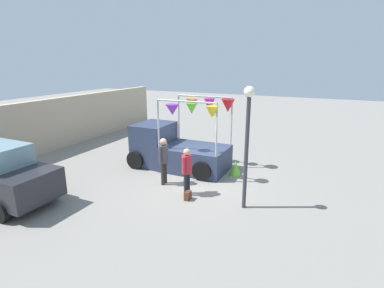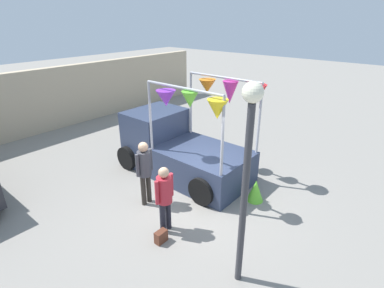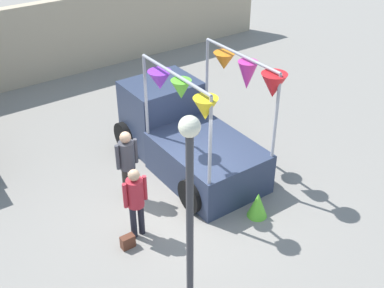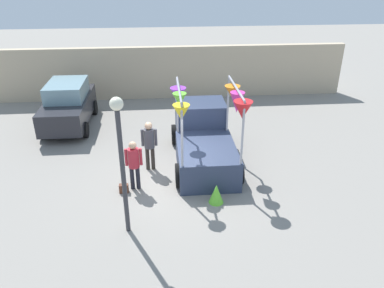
{
  "view_description": "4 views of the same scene",
  "coord_description": "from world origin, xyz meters",
  "px_view_note": "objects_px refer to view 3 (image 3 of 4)",
  "views": [
    {
      "loc": [
        -9.71,
        -4.51,
        4.4
      ],
      "look_at": [
        0.37,
        0.22,
        1.3
      ],
      "focal_mm": 28.0,
      "sensor_mm": 36.0,
      "label": 1
    },
    {
      "loc": [
        -5.14,
        -4.43,
        4.58
      ],
      "look_at": [
        0.24,
        0.12,
        1.54
      ],
      "focal_mm": 28.0,
      "sensor_mm": 36.0,
      "label": 2
    },
    {
      "loc": [
        -4.65,
        -7.08,
        6.89
      ],
      "look_at": [
        0.51,
        0.24,
        1.26
      ],
      "focal_mm": 45.0,
      "sensor_mm": 36.0,
      "label": 3
    },
    {
      "loc": [
        -0.37,
        -10.38,
        6.5
      ],
      "look_at": [
        0.53,
        -0.01,
        1.3
      ],
      "focal_mm": 35.0,
      "sensor_mm": 36.0,
      "label": 4
    }
  ],
  "objects_px": {
    "vendor_truck": "(183,130)",
    "person_customer": "(136,197)",
    "folded_kite_bundle_lime": "(258,205)",
    "person_vendor": "(127,159)",
    "handbag": "(128,242)",
    "street_lamp": "(190,191)"
  },
  "relations": [
    {
      "from": "vendor_truck",
      "to": "person_customer",
      "type": "bearing_deg",
      "value": -143.28
    },
    {
      "from": "folded_kite_bundle_lime",
      "to": "person_vendor",
      "type": "bearing_deg",
      "value": 132.46
    },
    {
      "from": "person_vendor",
      "to": "folded_kite_bundle_lime",
      "type": "height_order",
      "value": "person_vendor"
    },
    {
      "from": "vendor_truck",
      "to": "folded_kite_bundle_lime",
      "type": "relative_size",
      "value": 6.94
    },
    {
      "from": "handbag",
      "to": "street_lamp",
      "type": "relative_size",
      "value": 0.08
    },
    {
      "from": "handbag",
      "to": "folded_kite_bundle_lime",
      "type": "height_order",
      "value": "folded_kite_bundle_lime"
    },
    {
      "from": "person_vendor",
      "to": "folded_kite_bundle_lime",
      "type": "bearing_deg",
      "value": -47.54
    },
    {
      "from": "person_vendor",
      "to": "street_lamp",
      "type": "height_order",
      "value": "street_lamp"
    },
    {
      "from": "person_customer",
      "to": "person_vendor",
      "type": "bearing_deg",
      "value": 68.61
    },
    {
      "from": "vendor_truck",
      "to": "street_lamp",
      "type": "bearing_deg",
      "value": -122.92
    },
    {
      "from": "person_customer",
      "to": "folded_kite_bundle_lime",
      "type": "relative_size",
      "value": 2.71
    },
    {
      "from": "person_vendor",
      "to": "street_lamp",
      "type": "bearing_deg",
      "value": -99.97
    },
    {
      "from": "person_customer",
      "to": "folded_kite_bundle_lime",
      "type": "bearing_deg",
      "value": -21.9
    },
    {
      "from": "person_vendor",
      "to": "handbag",
      "type": "distance_m",
      "value": 1.83
    },
    {
      "from": "vendor_truck",
      "to": "person_customer",
      "type": "height_order",
      "value": "vendor_truck"
    },
    {
      "from": "person_customer",
      "to": "folded_kite_bundle_lime",
      "type": "xyz_separation_m",
      "value": [
        2.4,
        -0.97,
        -0.68
      ]
    },
    {
      "from": "person_customer",
      "to": "person_vendor",
      "type": "relative_size",
      "value": 0.93
    },
    {
      "from": "person_vendor",
      "to": "street_lamp",
      "type": "xyz_separation_m",
      "value": [
        -0.56,
        -3.18,
        1.39
      ]
    },
    {
      "from": "handbag",
      "to": "person_customer",
      "type": "bearing_deg",
      "value": 29.74
    },
    {
      "from": "folded_kite_bundle_lime",
      "to": "street_lamp",
      "type": "bearing_deg",
      "value": -157.31
    },
    {
      "from": "person_customer",
      "to": "street_lamp",
      "type": "distance_m",
      "value": 2.5
    },
    {
      "from": "handbag",
      "to": "folded_kite_bundle_lime",
      "type": "bearing_deg",
      "value": -15.55
    }
  ]
}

